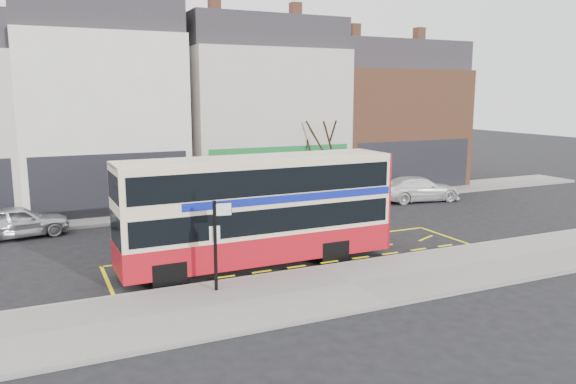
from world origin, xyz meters
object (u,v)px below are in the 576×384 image
double_decker_bus (258,209)px  street_tree_right (319,131)px  bus_stop_post (217,236)px  car_white (419,189)px  car_silver (17,222)px  car_grey (198,209)px

double_decker_bus → street_tree_right: 12.64m
bus_stop_post → car_white: 17.93m
bus_stop_post → car_silver: bus_stop_post is taller
double_decker_bus → car_grey: size_ratio=2.47×
double_decker_bus → bus_stop_post: double_decker_bus is taller
car_grey → street_tree_right: (7.76, 2.52, 3.35)m
double_decker_bus → car_grey: bearing=90.2°
bus_stop_post → street_tree_right: (9.85, 12.13, 2.17)m
bus_stop_post → street_tree_right: street_tree_right is taller
car_silver → street_tree_right: size_ratio=0.70×
car_silver → car_white: 20.68m
car_silver → street_tree_right: (15.50, 2.01, 3.30)m
car_white → bus_stop_post: bearing=131.4°
car_white → double_decker_bus: bearing=128.9°
car_silver → bus_stop_post: bearing=-159.3°
double_decker_bus → car_white: bearing=29.4°
double_decker_bus → bus_stop_post: size_ratio=3.52×
car_silver → car_grey: (7.75, -0.50, -0.05)m
car_silver → car_white: (20.68, -0.40, -0.01)m
car_grey → car_white: size_ratio=0.83×
car_white → car_silver: bearing=97.5°
car_silver → car_grey: 7.77m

